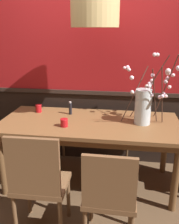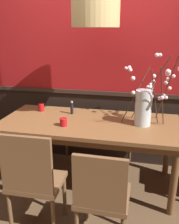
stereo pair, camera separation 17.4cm
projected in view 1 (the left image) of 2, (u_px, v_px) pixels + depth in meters
name	position (u px, v px, depth m)	size (l,w,h in m)	color
ground_plane	(90.00, 181.00, 2.97)	(24.00, 24.00, 0.00)	brown
back_wall	(97.00, 61.00, 3.13)	(5.83, 0.14, 2.75)	black
dining_table	(90.00, 128.00, 2.75)	(1.98, 0.90, 0.77)	brown
chair_far_side_left	(77.00, 118.00, 3.63)	(0.45, 0.46, 0.89)	brown
chair_far_side_right	(117.00, 117.00, 3.55)	(0.44, 0.42, 0.98)	brown
chair_near_side_left	(38.00, 180.00, 2.05)	(0.46, 0.39, 0.98)	brown
chair_near_side_right	(110.00, 194.00, 1.94)	(0.43, 0.41, 0.90)	brown
vase_with_blossoms	(145.00, 104.00, 2.61)	(0.65, 0.55, 0.75)	silver
candle_holder_nearer_center	(39.00, 108.00, 3.02)	(0.08, 0.08, 0.09)	red
candle_holder_nearer_edge	(64.00, 123.00, 2.57)	(0.08, 0.08, 0.09)	red
condiment_bottle	(70.00, 108.00, 2.93)	(0.04, 0.04, 0.16)	black
pendant_lamp	(95.00, 12.00, 2.44)	(0.49, 0.49, 0.99)	tan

